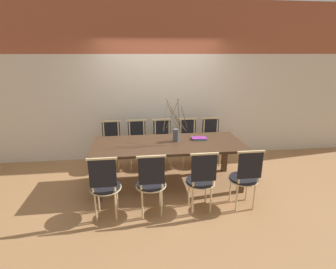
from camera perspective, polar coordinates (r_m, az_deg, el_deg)
name	(u,v)px	position (r m, az deg, el deg)	size (l,w,h in m)	color
ground_plane	(168,184)	(4.67, 0.00, -10.74)	(16.00, 16.00, 0.00)	#9E7047
wall_rear	(160,83)	(5.52, -1.84, 11.11)	(12.00, 0.06, 3.20)	beige
dining_table	(168,148)	(4.39, 0.00, -2.99)	(2.51, 1.03, 0.76)	#422B1C
chair_near_leftend	(105,184)	(3.68, -13.57, -10.52)	(0.43, 0.43, 0.94)	black
chair_near_left	(151,182)	(3.66, -3.68, -10.22)	(0.43, 0.43, 0.94)	black
chair_near_center	(201,179)	(3.76, 7.22, -9.53)	(0.43, 0.43, 0.94)	black
chair_near_right	(245,176)	(3.96, 16.42, -8.69)	(0.43, 0.43, 0.94)	black
chair_far_leftend	(111,144)	(5.23, -12.24, -1.94)	(0.43, 0.43, 0.94)	black
chair_far_left	(137,142)	(5.21, -6.72, -1.74)	(0.43, 0.43, 0.94)	black
chair_far_center	(163,141)	(5.24, -1.11, -1.52)	(0.43, 0.43, 0.94)	black
chair_far_right	(188,140)	(5.32, 4.46, -1.29)	(0.43, 0.43, 0.94)	black
chair_far_rightend	(212,139)	(5.43, 9.49, -1.07)	(0.43, 0.43, 0.94)	black
vase_centerpiece	(176,133)	(4.41, 1.76, 0.27)	(0.44, 0.43, 0.75)	#4C5156
book_stack	(199,138)	(4.58, 6.80, -0.84)	(0.27, 0.22, 0.03)	#1E6B4C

